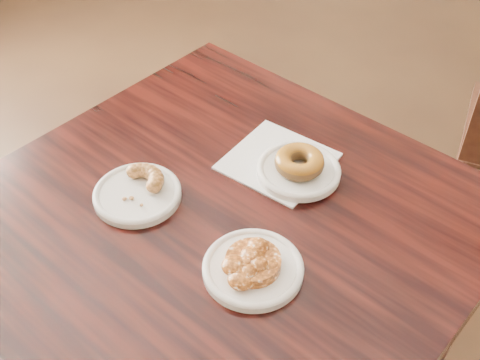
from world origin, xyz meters
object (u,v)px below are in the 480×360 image
Objects in this scene: apple_fritter at (253,261)px; glazed_donut at (299,162)px; cafe_table at (222,341)px; cruller_fragment at (136,187)px.

glazed_donut is at bearing 102.26° from apple_fritter.
glazed_donut reaches higher than cafe_table.
cafe_table is 0.44m from glazed_donut.
cafe_table is 9.08× the size of glazed_donut.
cruller_fragment is (-0.25, 0.03, -0.00)m from apple_fritter.
glazed_donut is at bearing 77.60° from cafe_table.
cafe_table is at bearing -110.35° from glazed_donut.
glazed_donut is 0.23m from apple_fritter.
cruller_fragment is at bearing -135.21° from glazed_donut.
apple_fritter is at bearing -5.85° from cruller_fragment.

